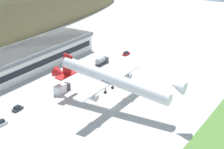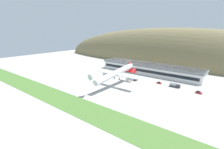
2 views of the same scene
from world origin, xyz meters
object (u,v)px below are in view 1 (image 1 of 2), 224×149
object	(u,v)px
service_car_1	(17,108)
service_car_3	(126,54)
terminal_building	(5,65)
service_car_2	(2,123)
cargo_airplane	(111,80)
box_truck	(62,88)
fuel_truck	(102,61)
service_car_0	(84,71)
traffic_cone_0	(110,79)

from	to	relation	value
service_car_1	service_car_3	size ratio (longest dim) A/B	0.93
terminal_building	service_car_2	distance (m)	41.45
cargo_airplane	box_truck	distance (m)	24.23
service_car_2	fuel_truck	distance (m)	63.55
service_car_2	box_truck	xyz separation A→B (m)	(29.62, -0.26, 0.86)
fuel_truck	box_truck	bearing A→B (deg)	-172.69
cargo_airplane	service_car_0	xyz separation A→B (m)	(21.68, 27.74, -9.73)
cargo_airplane	service_car_2	world-z (taller)	cargo_airplane
service_car_1	box_truck	size ratio (longest dim) A/B	0.55
fuel_truck	box_truck	world-z (taller)	fuel_truck
service_car_1	fuel_truck	world-z (taller)	fuel_truck
traffic_cone_0	service_car_1	bearing A→B (deg)	163.29
cargo_airplane	service_car_2	xyz separation A→B (m)	(-29.09, 22.83, -9.64)
terminal_building	service_car_0	world-z (taller)	terminal_building
terminal_building	fuel_truck	world-z (taller)	terminal_building
fuel_truck	box_truck	distance (m)	34.07
service_car_0	service_car_2	size ratio (longest dim) A/B	1.06
box_truck	service_car_2	bearing A→B (deg)	179.51
service_car_2	box_truck	bearing A→B (deg)	-0.49
service_car_1	service_car_3	xyz separation A→B (m)	(70.93, -1.81, 0.04)
terminal_building	cargo_airplane	bearing A→B (deg)	-90.13
service_car_1	box_truck	world-z (taller)	box_truck
service_car_1	fuel_truck	xyz separation A→B (m)	(53.63, 1.05, 0.90)
service_car_0	service_car_3	xyz separation A→B (m)	(29.95, -3.69, 0.11)
service_car_2	traffic_cone_0	distance (m)	50.73
cargo_airplane	service_car_3	world-z (taller)	cargo_airplane
traffic_cone_0	service_car_2	bearing A→B (deg)	169.76
fuel_truck	box_truck	size ratio (longest dim) A/B	1.04
cargo_airplane	service_car_3	xyz separation A→B (m)	(51.63, 24.05, -9.62)
cargo_airplane	fuel_truck	bearing A→B (deg)	38.09
service_car_0	box_truck	xyz separation A→B (m)	(-21.15, -5.17, 0.95)
service_car_2	cargo_airplane	bearing A→B (deg)	-38.12
fuel_truck	box_truck	xyz separation A→B (m)	(-33.80, -4.33, -0.03)
terminal_building	traffic_cone_0	world-z (taller)	terminal_building
terminal_building	traffic_cone_0	distance (m)	43.62
box_truck	terminal_building	bearing A→B (deg)	90.80
fuel_truck	traffic_cone_0	bearing A→B (deg)	-135.87
cargo_airplane	fuel_truck	xyz separation A→B (m)	(34.33, 26.91, -8.76)
service_car_0	traffic_cone_0	size ratio (longest dim) A/B	6.83
service_car_3	traffic_cone_0	world-z (taller)	service_car_3
service_car_1	service_car_2	distance (m)	10.25
service_car_2	box_truck	size ratio (longest dim) A/B	0.50
service_car_3	fuel_truck	xyz separation A→B (m)	(-17.30, 2.85, 0.86)
service_car_0	traffic_cone_0	world-z (taller)	service_car_0
cargo_airplane	service_car_1	size ratio (longest dim) A/B	12.66
service_car_1	service_car_3	bearing A→B (deg)	-1.46
cargo_airplane	traffic_cone_0	world-z (taller)	cargo_airplane
service_car_3	box_truck	distance (m)	51.13
terminal_building	cargo_airplane	xyz separation A→B (m)	(-0.12, -51.88, 5.05)
service_car_1	fuel_truck	size ratio (longest dim) A/B	0.53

